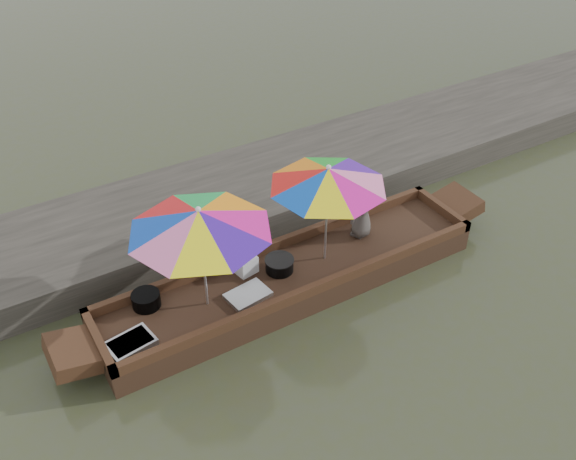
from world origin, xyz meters
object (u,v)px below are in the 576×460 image
boat_hull (292,280)px  umbrella_stern (327,214)px  supply_bag (246,265)px  vendor (362,208)px  charcoal_grill (279,265)px  tray_scallop (248,295)px  cooking_pot (146,300)px  tray_crayfish (131,344)px  umbrella_bow (203,258)px

boat_hull → umbrella_stern: umbrella_stern is taller
supply_bag → vendor: vendor is taller
charcoal_grill → tray_scallop: bearing=-158.3°
supply_bag → umbrella_stern: umbrella_stern is taller
cooking_pot → charcoal_grill: 1.88m
charcoal_grill → tray_crayfish: bearing=-172.4°
supply_bag → vendor: (1.89, -0.10, 0.35)m
tray_crayfish → umbrella_bow: 1.36m
tray_crayfish → tray_scallop: size_ratio=1.00×
boat_hull → tray_scallop: bearing=-168.6°
supply_bag → umbrella_bow: size_ratio=0.15×
supply_bag → umbrella_bow: bearing=-157.8°
cooking_pot → tray_crayfish: bearing=-126.1°
umbrella_bow → umbrella_stern: 1.86m
supply_bag → umbrella_stern: (1.11, -0.30, 0.65)m
cooking_pot → tray_scallop: size_ratio=0.67×
tray_crayfish → tray_scallop: 1.65m
boat_hull → supply_bag: (-0.56, 0.30, 0.30)m
tray_crayfish → vendor: vendor is taller
tray_crayfish → tray_scallop: bearing=1.8°
tray_crayfish → vendor: 3.81m
tray_scallop → umbrella_stern: 1.54m
tray_crayfish → tray_scallop: tray_crayfish is taller
supply_bag → tray_scallop: bearing=-115.8°
vendor → cooking_pot: bearing=-31.5°
boat_hull → tray_crayfish: 2.45m
cooking_pot → vendor: 3.36m
cooking_pot → supply_bag: bearing=-3.2°
tray_scallop → vendor: 2.19m
tray_scallop → charcoal_grill: charcoal_grill is taller
tray_crayfish → vendor: (3.77, 0.41, 0.43)m
boat_hull → umbrella_stern: (0.56, 0.00, 0.95)m
umbrella_bow → vendor: bearing=4.3°
cooking_pot → supply_bag: supply_bag is taller
cooking_pot → supply_bag: size_ratio=1.34×
tray_scallop → umbrella_bow: (-0.52, 0.16, 0.74)m
boat_hull → charcoal_grill: 0.32m
cooking_pot → tray_scallop: cooking_pot is taller
supply_bag → umbrella_bow: (-0.74, -0.30, 0.65)m
boat_hull → supply_bag: supply_bag is taller
cooking_pot → tray_scallop: bearing=-23.8°
tray_scallop → vendor: (2.11, 0.35, 0.45)m
boat_hull → tray_crayfish: size_ratio=9.97×
boat_hull → cooking_pot: bearing=169.2°
tray_scallop → boat_hull: bearing=11.4°
tray_crayfish → charcoal_grill: charcoal_grill is taller
cooking_pot → vendor: vendor is taller
tray_crayfish → umbrella_stern: umbrella_stern is taller
supply_bag → vendor: 1.93m
tray_scallop → charcoal_grill: (0.64, 0.25, 0.06)m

